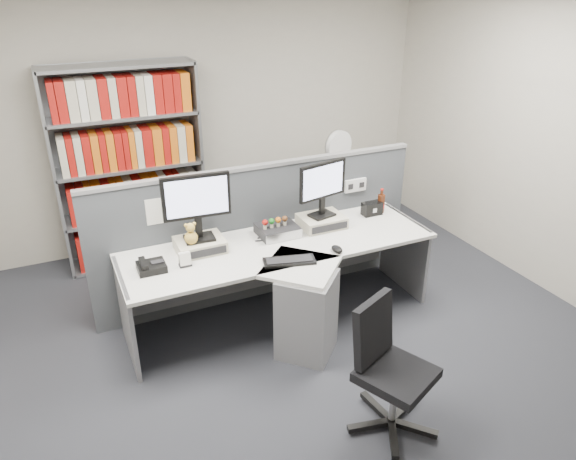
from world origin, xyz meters
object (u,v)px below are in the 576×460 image
desk_calendar (185,260)px  desk_phone (151,266)px  filing_cabinet (335,210)px  office_chair (387,365)px  monitor_left (197,202)px  desktop_pc (278,230)px  keyboard (289,261)px  desk_fan (338,150)px  shelving_unit (130,170)px  speaker (372,209)px  cola_bottle (381,203)px  mouse (337,249)px  desk (291,284)px  monitor_right (323,185)px

desk_calendar → desk_phone: bearing=171.1°
filing_cabinet → office_chair: office_chair is taller
monitor_left → desktop_pc: size_ratio=1.66×
keyboard → desk_fan: 1.98m
desk_phone → shelving_unit: (0.15, 1.63, 0.22)m
shelving_unit → keyboard: bearing=-66.6°
shelving_unit → office_chair: (1.03, -3.03, -0.50)m
desktop_pc → speaker: (0.96, 0.03, 0.02)m
monitor_left → desk_fan: bearing=29.1°
desk_fan → desktop_pc: bearing=-138.5°
filing_cabinet → desk_fan: (0.00, -0.00, 0.70)m
desktop_pc → shelving_unit: (-0.95, 1.46, 0.21)m
cola_bottle → mouse: bearing=-145.3°
desktop_pc → speaker: 0.96m
office_chair → desk_calendar: bearing=124.3°
desk_calendar → desk: bearing=-12.9°
cola_bottle → shelving_unit: shelving_unit is taller
keyboard → cola_bottle: (1.18, 0.53, 0.07)m
desktop_pc → filing_cabinet: size_ratio=0.47×
speaker → cola_bottle: size_ratio=0.78×
keyboard → mouse: size_ratio=3.47×
monitor_right → desk_phone: 1.58m
desk_calendar → shelving_unit: size_ratio=0.06×
cola_bottle → desk: bearing=-158.9°
shelving_unit → desktop_pc: bearing=-56.9°
monitor_left → office_chair: monitor_left is taller
desk_phone → filing_cabinet: bearing=27.6°
speaker → office_chair: office_chair is taller
mouse → filing_cabinet: 1.76m
monitor_left → desk_calendar: monitor_left is taller
filing_cabinet → desk: bearing=-130.6°
desk → mouse: 0.47m
monitor_right → shelving_unit: 2.01m
desk_fan → office_chair: size_ratio=0.62×
mouse → desk_phone: bearing=167.4°
desk_phone → desk: bearing=-12.0°
monitor_right → keyboard: size_ratio=1.14×
desk → cola_bottle: bearing=21.1°
desktop_pc → desk_calendar: (-0.86, -0.20, 0.01)m
speaker → mouse: bearing=-142.0°
mouse → desk_phone: (-1.42, 0.32, 0.01)m
desk_calendar → speaker: speaker is taller
desk_phone → office_chair: 1.86m
monitor_left → desktop_pc: bearing=0.2°
mouse → desk_fan: bearing=60.7°
shelving_unit → filing_cabinet: 2.24m
monitor_right → desk_fan: 1.25m
desk_calendar → speaker: (1.82, 0.23, 0.01)m
monitor_left → keyboard: monitor_left is taller
cola_bottle → office_chair: size_ratio=0.26×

